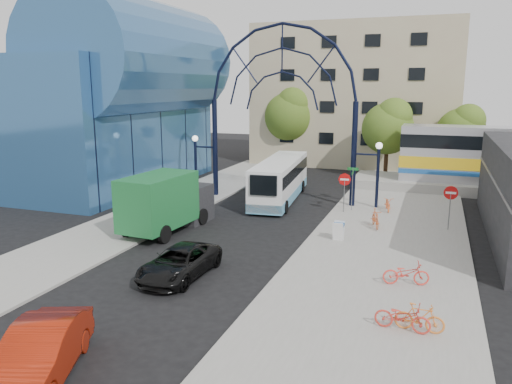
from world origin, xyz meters
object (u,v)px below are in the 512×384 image
at_px(black_suv, 179,263).
at_px(red_sedan, 40,354).
at_px(bike_far_a, 406,273).
at_px(tree_north_b, 291,113).
at_px(green_truck, 167,202).
at_px(bike_near_a, 388,204).
at_px(bike_far_b, 420,318).
at_px(bike_far_c, 402,317).
at_px(tree_north_c, 463,130).
at_px(tree_north_a, 389,126).
at_px(stop_sign, 345,183).
at_px(sandwich_board, 339,229).
at_px(gateway_arch, 282,77).
at_px(city_bus, 280,179).
at_px(street_name_sign, 353,180).
at_px(bike_near_b, 375,218).
at_px(do_not_enter_sign, 451,197).

bearing_deg(black_suv, red_sedan, -88.17).
bearing_deg(bike_far_a, tree_north_b, 10.44).
height_order(green_truck, bike_near_a, green_truck).
height_order(red_sedan, bike_far_b, red_sedan).
height_order(tree_north_b, bike_far_a, tree_north_b).
distance_m(bike_far_a, bike_far_c, 4.05).
bearing_deg(tree_north_c, tree_north_a, -161.56).
bearing_deg(tree_north_a, stop_sign, -95.42).
height_order(tree_north_b, red_sedan, tree_north_b).
bearing_deg(black_suv, sandwich_board, 53.95).
bearing_deg(tree_north_b, sandwich_board, -68.41).
relative_size(sandwich_board, bike_near_a, 0.58).
relative_size(black_suv, bike_near_a, 2.68).
relative_size(bike_far_a, bike_far_b, 1.15).
bearing_deg(red_sedan, bike_far_a, 26.40).
bearing_deg(red_sedan, gateway_arch, 68.74).
bearing_deg(city_bus, street_name_sign, -24.81).
height_order(city_bus, black_suv, city_bus).
height_order(gateway_arch, bike_near_b, gateway_arch).
bearing_deg(tree_north_b, black_suv, -82.60).
height_order(tree_north_a, green_truck, tree_north_a).
xyz_separation_m(green_truck, bike_far_b, (13.75, -7.85, -1.04)).
height_order(street_name_sign, red_sedan, street_name_sign).
bearing_deg(stop_sign, bike_far_b, -71.05).
height_order(green_truck, red_sedan, green_truck).
bearing_deg(bike_far_c, gateway_arch, 34.21).
height_order(green_truck, bike_far_c, green_truck).
distance_m(gateway_arch, bike_near_b, 11.72).
bearing_deg(street_name_sign, sandwich_board, -86.54).
distance_m(tree_north_a, bike_near_b, 17.32).
bearing_deg(black_suv, stop_sign, 72.03).
xyz_separation_m(tree_north_a, bike_far_a, (3.15, -24.93, -4.00)).
xyz_separation_m(stop_sign, street_name_sign, (0.40, 0.60, 0.14)).
bearing_deg(black_suv, city_bus, 92.82).
bearing_deg(bike_near_a, green_truck, -154.86).
bearing_deg(green_truck, do_not_enter_sign, 23.07).
bearing_deg(black_suv, gateway_arch, 92.15).
relative_size(sandwich_board, tree_north_a, 0.14).
bearing_deg(sandwich_board, tree_north_b, 111.59).
xyz_separation_m(gateway_arch, bike_near_b, (7.11, -4.91, -7.91)).
relative_size(stop_sign, red_sedan, 0.53).
relative_size(bike_far_a, bike_far_c, 1.02).
relative_size(green_truck, bike_far_a, 3.63).
bearing_deg(tree_north_a, do_not_enter_sign, -72.97).
bearing_deg(bike_far_c, do_not_enter_sign, -1.66).
distance_m(stop_sign, black_suv, 13.96).
bearing_deg(gateway_arch, stop_sign, -22.63).
relative_size(city_bus, red_sedan, 2.25).
distance_m(do_not_enter_sign, red_sedan, 22.01).
xyz_separation_m(city_bus, bike_near_b, (7.30, -5.36, -0.85)).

